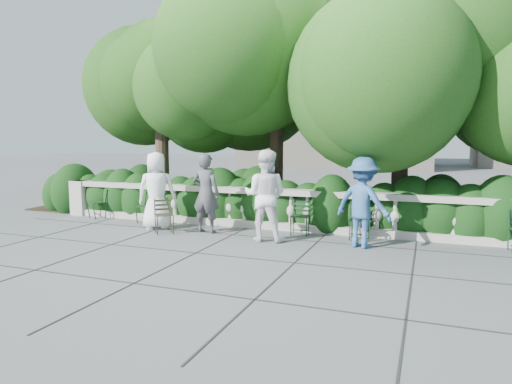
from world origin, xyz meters
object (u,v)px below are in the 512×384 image
(person_woman_grey, at_px, (206,193))
(person_businessman, at_px, (157,191))
(person_casual_man, at_px, (265,196))
(person_older_blue, at_px, (363,203))
(chair_c, at_px, (299,237))
(chair_d, at_px, (358,241))
(chair_weathered, at_px, (165,235))
(chair_b, at_px, (143,224))
(chair_a, at_px, (93,219))
(chair_e, at_px, (360,242))

(person_woman_grey, bearing_deg, person_businessman, 2.99)
(person_casual_man, relative_size, person_older_blue, 1.07)
(chair_c, distance_m, chair_d, 1.33)
(chair_weathered, bearing_deg, chair_b, 102.21)
(person_businessman, bearing_deg, chair_c, 164.56)
(chair_d, bearing_deg, chair_a, 170.55)
(chair_b, bearing_deg, chair_d, 7.23)
(person_businessman, height_order, person_older_blue, person_businessman)
(chair_d, height_order, person_older_blue, person_older_blue)
(chair_b, xyz_separation_m, chair_weathered, (1.29, -0.96, 0.00))
(chair_c, distance_m, person_older_blue, 1.82)
(chair_weathered, relative_size, person_casual_man, 0.42)
(chair_a, relative_size, person_woman_grey, 0.45)
(chair_weathered, bearing_deg, person_woman_grey, -3.92)
(chair_b, xyz_separation_m, person_businessman, (0.72, -0.41, 0.95))
(chair_d, relative_size, person_older_blue, 0.45)
(chair_e, bearing_deg, chair_a, 167.71)
(chair_b, relative_size, chair_c, 1.00)
(chair_d, height_order, person_woman_grey, person_woman_grey)
(chair_b, xyz_separation_m, chair_e, (5.62, -0.05, 0.00))
(chair_d, bearing_deg, chair_b, 171.59)
(person_businessman, height_order, person_casual_man, person_casual_man)
(chair_b, relative_size, chair_e, 1.00)
(chair_a, distance_m, chair_d, 7.29)
(chair_e, distance_m, person_woman_grey, 3.70)
(chair_b, xyz_separation_m, chair_c, (4.23, -0.04, 0.00))
(chair_d, distance_m, chair_e, 0.07)
(chair_weathered, distance_m, person_older_blue, 4.54)
(chair_weathered, relative_size, person_businessman, 0.44)
(chair_d, bearing_deg, chair_c, 173.10)
(chair_a, relative_size, person_older_blue, 0.45)
(chair_weathered, height_order, person_businessman, person_businessman)
(person_woman_grey, height_order, person_casual_man, person_casual_man)
(chair_b, distance_m, person_casual_man, 3.83)
(person_businessman, relative_size, person_older_blue, 1.03)
(chair_weathered, distance_m, person_woman_grey, 1.34)
(chair_c, xyz_separation_m, person_woman_grey, (-2.18, -0.33, 0.94))
(person_woman_grey, distance_m, person_casual_man, 1.62)
(person_older_blue, bearing_deg, chair_a, 15.81)
(chair_b, bearing_deg, person_older_blue, 1.77)
(chair_e, distance_m, person_casual_man, 2.30)
(chair_e, bearing_deg, chair_weathered, -179.02)
(chair_e, bearing_deg, chair_d, 136.17)
(chair_d, bearing_deg, person_woman_grey, 177.64)
(person_older_blue, bearing_deg, chair_b, 15.56)
(person_casual_man, height_order, person_older_blue, person_casual_man)
(chair_a, relative_size, chair_e, 1.00)
(chair_a, xyz_separation_m, chair_d, (7.29, -0.14, 0.00))
(chair_a, distance_m, chair_b, 1.74)
(person_casual_man, distance_m, person_older_blue, 2.07)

